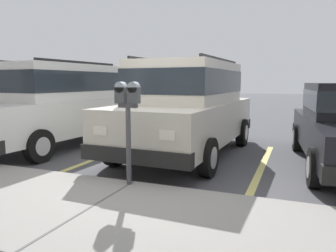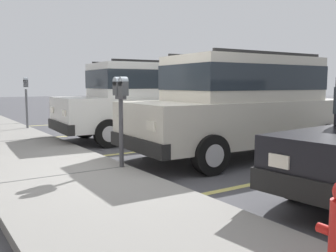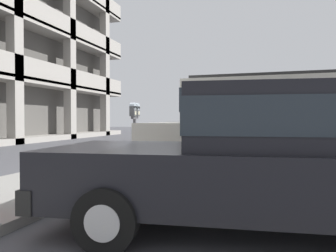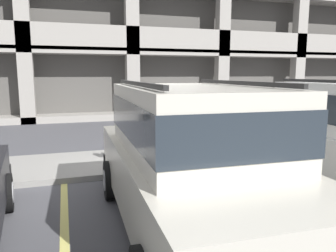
# 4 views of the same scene
# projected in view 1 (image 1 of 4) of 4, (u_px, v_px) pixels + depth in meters

# --- Properties ---
(ground_plane) EXTENTS (80.00, 80.00, 0.10)m
(ground_plane) POSITION_uv_depth(u_px,v_px,m) (140.00, 188.00, 5.00)
(ground_plane) COLOR #4C4C51
(sidewalk) EXTENTS (40.00, 2.20, 0.12)m
(sidewalk) POSITION_uv_depth(u_px,v_px,m) (90.00, 213.00, 3.79)
(sidewalk) COLOR gray
(sidewalk) RESTS_ON ground_plane
(parking_stall_lines) EXTENTS (13.00, 4.80, 0.01)m
(parking_stall_lines) POSITION_uv_depth(u_px,v_px,m) (102.00, 157.00, 6.88)
(parking_stall_lines) COLOR #DBD16B
(parking_stall_lines) RESTS_ON ground_plane
(silver_suv) EXTENTS (2.12, 4.84, 2.03)m
(silver_suv) POSITION_uv_depth(u_px,v_px,m) (188.00, 104.00, 6.99)
(silver_suv) COLOR beige
(silver_suv) RESTS_ON ground_plane
(dark_hatchback) EXTENTS (2.22, 4.88, 2.03)m
(dark_hatchback) POSITION_uv_depth(u_px,v_px,m) (58.00, 101.00, 7.94)
(dark_hatchback) COLOR silver
(dark_hatchback) RESTS_ON ground_plane
(parking_meter_near) EXTENTS (0.35, 0.12, 1.45)m
(parking_meter_near) POSITION_uv_depth(u_px,v_px,m) (128.00, 109.00, 4.51)
(parking_meter_near) COLOR #47474C
(parking_meter_near) RESTS_ON sidewalk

